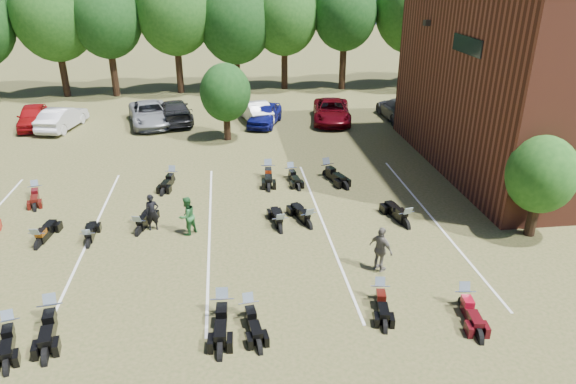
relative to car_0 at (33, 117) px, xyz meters
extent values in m
plane|color=brown|center=(15.38, -19.88, -0.78)|extent=(160.00, 160.00, 0.00)
imported|color=maroon|center=(0.00, 0.00, 0.00)|extent=(2.70, 4.86, 1.57)
imported|color=#BBBABF|center=(2.10, -0.62, -0.01)|extent=(2.60, 4.95, 1.55)
imported|color=gray|center=(7.99, -0.29, 0.01)|extent=(3.80, 6.12, 1.58)
imported|color=black|center=(9.66, 0.20, 0.01)|extent=(3.26, 5.79, 1.58)
imported|color=#0D105D|center=(16.08, -1.33, -0.03)|extent=(3.12, 4.76, 1.50)
imported|color=beige|center=(15.46, -0.19, -0.04)|extent=(2.47, 4.76, 1.49)
imported|color=#57040D|center=(20.94, -1.14, -0.01)|extent=(3.45, 5.94, 1.55)
imported|color=#3A3B3F|center=(25.98, -1.18, 0.00)|extent=(2.35, 5.48, 1.58)
imported|color=black|center=(9.99, -16.41, 0.03)|extent=(0.65, 0.48, 1.62)
imported|color=#235F2D|center=(11.49, -17.01, 0.07)|extent=(1.04, 1.04, 1.70)
imported|color=#605A52|center=(18.77, -20.76, 0.11)|extent=(0.94, 1.11, 1.78)
cube|color=black|center=(24.73, -7.88, 6.72)|extent=(0.30, 0.40, 0.30)
cube|color=black|center=(24.85, -12.88, 6.22)|extent=(0.06, 3.00, 0.80)
cylinder|color=black|center=(-0.62, 9.12, 1.26)|extent=(0.58, 0.58, 4.08)
ellipsoid|color=#1E4C19|center=(-0.62, 9.12, 5.55)|extent=(6.00, 6.00, 6.90)
cylinder|color=black|center=(4.38, 9.12, 1.26)|extent=(0.57, 0.58, 4.08)
ellipsoid|color=#1E4C19|center=(4.38, 9.12, 5.55)|extent=(6.00, 6.00, 6.90)
cylinder|color=black|center=(9.38, 9.12, 1.26)|extent=(0.57, 0.58, 4.08)
ellipsoid|color=#1E4C19|center=(9.38, 9.12, 5.55)|extent=(6.00, 6.00, 6.90)
cylinder|color=black|center=(14.38, 9.12, 1.26)|extent=(0.58, 0.58, 4.08)
ellipsoid|color=#1E4C19|center=(14.38, 9.12, 5.55)|extent=(6.00, 6.00, 6.90)
cylinder|color=black|center=(19.38, 9.12, 1.26)|extent=(0.57, 0.58, 4.08)
ellipsoid|color=#1E4C19|center=(19.38, 9.12, 5.55)|extent=(6.00, 6.00, 6.90)
cylinder|color=black|center=(24.38, 9.12, 1.26)|extent=(0.57, 0.58, 4.08)
ellipsoid|color=#1E4C19|center=(24.38, 9.12, 5.55)|extent=(6.00, 6.00, 6.90)
cylinder|color=black|center=(29.38, 9.12, 1.26)|extent=(0.57, 0.58, 4.08)
ellipsoid|color=#1E4C19|center=(29.38, 9.12, 5.55)|extent=(6.00, 6.00, 6.90)
cylinder|color=black|center=(34.38, 9.12, 1.26)|extent=(0.58, 0.58, 4.08)
ellipsoid|color=#1E4C19|center=(34.38, 9.12, 5.55)|extent=(6.00, 6.00, 6.90)
cylinder|color=black|center=(39.38, 9.12, 1.26)|extent=(0.58, 0.58, 4.08)
ellipsoid|color=#1E4C19|center=(39.38, 9.12, 5.55)|extent=(6.00, 6.00, 6.90)
cylinder|color=black|center=(25.88, -18.88, 0.07)|extent=(0.24, 0.24, 1.71)
sphere|color=#1E4C19|center=(25.88, -18.88, 1.98)|extent=(2.80, 2.80, 2.80)
cylinder|color=black|center=(13.38, -4.38, 0.17)|extent=(0.24, 0.24, 1.90)
sphere|color=#1E4C19|center=(13.38, -4.38, 2.32)|extent=(3.20, 3.20, 3.20)
cube|color=silver|center=(7.38, -16.88, -0.78)|extent=(0.10, 14.00, 0.01)
cube|color=silver|center=(12.38, -16.88, -0.78)|extent=(0.10, 14.00, 0.01)
cube|color=silver|center=(17.38, -16.88, -0.78)|extent=(0.10, 14.00, 0.01)
cube|color=silver|center=(22.38, -16.88, -0.78)|extent=(0.10, 14.00, 0.01)
camera|label=1|loc=(13.32, -36.63, 9.79)|focal=32.00mm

